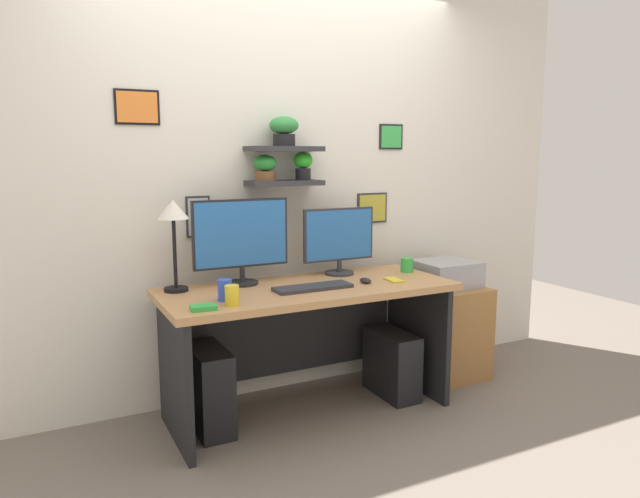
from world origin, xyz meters
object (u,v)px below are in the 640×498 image
at_px(desk_lamp, 173,220).
at_px(pen_cup, 232,295).
at_px(keyboard, 313,287).
at_px(monitor_left, 241,238).
at_px(computer_mouse, 366,280).
at_px(scissors_tray, 204,307).
at_px(computer_tower_left, 209,389).
at_px(monitor_right, 339,239).
at_px(desk, 304,319).
at_px(cell_phone, 394,280).
at_px(water_cup, 225,290).
at_px(coffee_mug, 407,265).
at_px(computer_tower_right, 392,364).
at_px(drawer_cabinet, 444,330).
at_px(printer, 446,274).

relative_size(desk_lamp, pen_cup, 4.94).
bearing_deg(keyboard, monitor_left, 135.47).
relative_size(monitor_left, computer_mouse, 6.21).
bearing_deg(scissors_tray, computer_tower_left, 71.82).
xyz_separation_m(monitor_right, scissors_tray, (-0.98, -0.45, -0.21)).
xyz_separation_m(desk, cell_phone, (0.51, -0.16, 0.21)).
height_order(monitor_right, desk_lamp, desk_lamp).
bearing_deg(cell_phone, water_cup, -174.05).
relative_size(coffee_mug, computer_tower_right, 0.22).
bearing_deg(scissors_tray, computer_mouse, 8.89).
bearing_deg(drawer_cabinet, computer_tower_left, -177.24).
bearing_deg(desk, water_cup, -162.14).
bearing_deg(computer_tower_right, desk_lamp, 169.76).
distance_m(printer, computer_tower_right, 0.73).
bearing_deg(keyboard, printer, 10.91).
relative_size(cell_phone, computer_tower_right, 0.35).
bearing_deg(drawer_cabinet, cell_phone, -158.06).
bearing_deg(computer_tower_right, drawer_cabinet, 15.41).
bearing_deg(desk_lamp, cell_phone, -14.79).
distance_m(water_cup, printer, 1.63).
distance_m(desk, monitor_left, 0.59).
xyz_separation_m(pen_cup, computer_tower_left, (-0.06, 0.26, -0.57)).
bearing_deg(computer_mouse, drawer_cabinet, 15.49).
bearing_deg(pen_cup, drawer_cabinet, 12.11).
height_order(monitor_left, desk_lamp, desk_lamp).
bearing_deg(computer_tower_right, coffee_mug, 29.77).
height_order(keyboard, scissors_tray, scissors_tray).
distance_m(monitor_left, scissors_tray, 0.63).
relative_size(water_cup, drawer_cabinet, 0.18).
bearing_deg(desk_lamp, scissors_tray, -86.98).
xyz_separation_m(desk, drawer_cabinet, (1.09, 0.07, -0.23)).
bearing_deg(monitor_right, monitor_left, 179.98).
height_order(desk_lamp, pen_cup, desk_lamp).
height_order(pen_cup, water_cup, water_cup).
bearing_deg(scissors_tray, drawer_cabinet, 11.79).
bearing_deg(monitor_left, desk, -27.26).
bearing_deg(computer_tower_left, computer_mouse, -8.22).
bearing_deg(drawer_cabinet, monitor_right, 173.54).
xyz_separation_m(monitor_right, coffee_mug, (0.42, -0.14, -0.17)).
bearing_deg(keyboard, computer_mouse, 0.22).
relative_size(monitor_left, coffee_mug, 6.21).
xyz_separation_m(computer_mouse, scissors_tray, (-1.00, -0.16, -0.00)).
xyz_separation_m(cell_phone, drawer_cabinet, (0.58, 0.23, -0.45)).
xyz_separation_m(desk, computer_mouse, (0.33, -0.14, 0.22)).
bearing_deg(printer, water_cup, -171.42).
xyz_separation_m(desk_lamp, water_cup, (0.17, -0.33, -0.33)).
bearing_deg(drawer_cabinet, water_cup, -171.42).
distance_m(monitor_left, pen_cup, 0.52).
distance_m(keyboard, computer_mouse, 0.34).
distance_m(monitor_right, desk_lamp, 1.02).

